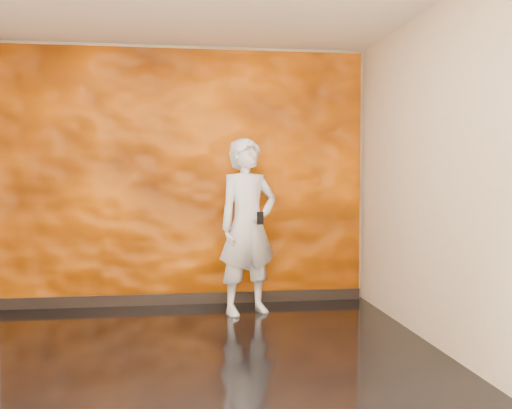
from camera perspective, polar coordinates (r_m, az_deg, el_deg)
name	(u,v)px	position (r m, az deg, el deg)	size (l,w,h in m)	color
room	(189,176)	(4.27, -6.72, 2.85)	(4.02, 4.02, 2.81)	black
feature_wall	(185,177)	(6.23, -7.07, 2.71)	(3.90, 0.06, 2.75)	#F36B00
baseboard	(186,299)	(6.33, -6.99, -9.33)	(3.90, 0.04, 0.12)	black
man	(248,226)	(5.76, -0.82, -2.20)	(0.65, 0.42, 1.77)	#A9ADBA
phone	(260,218)	(5.50, 0.42, -1.37)	(0.07, 0.01, 0.13)	black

